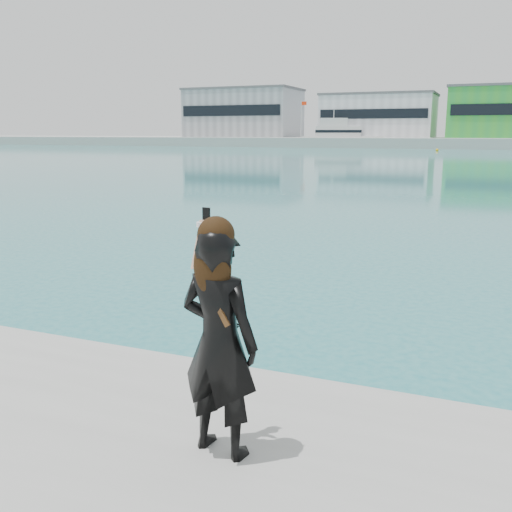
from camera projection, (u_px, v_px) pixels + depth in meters
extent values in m
plane|color=#1B757E|center=(181.00, 486.00, 5.16)|extent=(500.00, 500.00, 0.00)
cube|color=#9E9E99|center=(482.00, 142.00, 122.47)|extent=(320.00, 40.00, 2.00)
cube|color=gray|center=(244.00, 114.00, 139.68)|extent=(26.00, 16.00, 11.00)
cube|color=black|center=(230.00, 111.00, 132.24)|extent=(24.70, 0.20, 2.42)
cube|color=#59595B|center=(244.00, 90.00, 138.45)|extent=(26.52, 16.32, 0.50)
cube|color=silver|center=(379.00, 117.00, 127.65)|extent=(24.00, 15.00, 9.00)
cube|color=black|center=(372.00, 114.00, 120.68)|extent=(22.80, 0.20, 1.98)
cube|color=#59595B|center=(380.00, 95.00, 126.64)|extent=(24.48, 15.30, 0.50)
cylinder|color=silver|center=(301.00, 119.00, 127.36)|extent=(0.16, 0.16, 8.00)
cube|color=red|center=(304.00, 103.00, 126.42)|extent=(1.20, 0.04, 0.80)
cube|color=silver|center=(342.00, 142.00, 121.86)|extent=(17.70, 9.65, 2.28)
cube|color=silver|center=(338.00, 131.00, 121.48)|extent=(10.24, 6.65, 2.09)
cube|color=silver|center=(334.00, 122.00, 121.15)|extent=(6.39, 4.78, 1.71)
cube|color=black|center=(338.00, 131.00, 121.48)|extent=(10.45, 6.79, 0.57)
cylinder|color=silver|center=(334.00, 113.00, 120.77)|extent=(0.15, 0.15, 1.90)
sphere|color=#FFB10D|center=(437.00, 151.00, 97.25)|extent=(0.50, 0.50, 0.50)
imported|color=black|center=(219.00, 343.00, 4.11)|extent=(0.67, 0.49, 1.70)
sphere|color=black|center=(216.00, 235.00, 3.92)|extent=(0.26, 0.26, 0.26)
ellipsoid|color=black|center=(212.00, 267.00, 3.92)|extent=(0.28, 0.15, 0.45)
cylinder|color=tan|center=(201.00, 245.00, 4.15)|extent=(0.11, 0.21, 0.37)
cylinder|color=white|center=(203.00, 224.00, 4.16)|extent=(0.10, 0.10, 0.03)
cube|color=black|center=(206.00, 216.00, 4.18)|extent=(0.06, 0.02, 0.13)
cube|color=#4C2D14|center=(215.00, 301.00, 3.95)|extent=(0.24, 0.05, 0.35)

